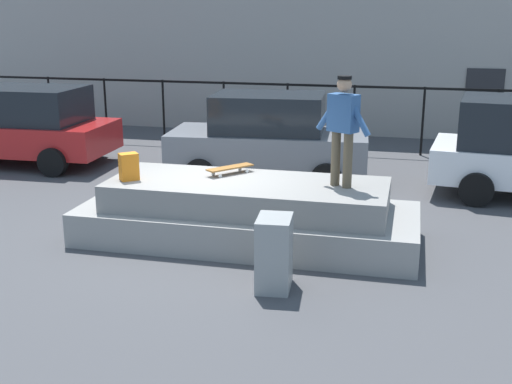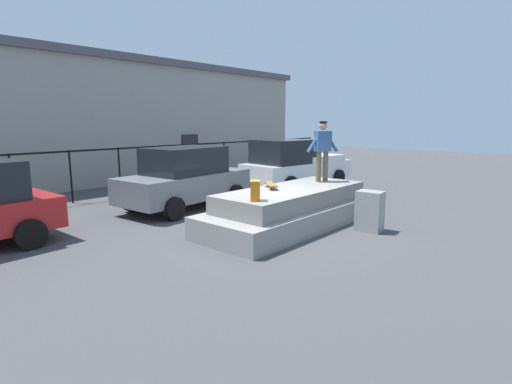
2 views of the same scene
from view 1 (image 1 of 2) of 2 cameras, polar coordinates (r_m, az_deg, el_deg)
The scene contains 10 objects.
ground_plane at distance 10.71m, azimuth -4.41°, elevation -3.67°, with size 60.00×60.00×0.00m, color #424244.
concrete_ledge at distance 10.26m, azimuth -0.76°, elevation -1.93°, with size 5.30×2.04×0.96m.
skateboarder at distance 9.72m, azimuth 7.65°, elevation 5.98°, with size 0.88×0.54×1.66m.
skateboard at distance 10.57m, azimuth -2.29°, elevation 2.13°, with size 0.67×0.76×0.12m.
backpack at distance 10.35m, azimuth -11.10°, elevation 2.19°, with size 0.28×0.20×0.43m, color orange.
car_red_hatchback_near at distance 16.29m, azimuth -19.98°, elevation 5.66°, with size 4.31×2.33×1.82m.
car_grey_sedan_mid at distance 13.72m, azimuth 1.10°, elevation 4.74°, with size 4.27×2.28×1.86m.
utility_box at distance 8.51m, azimuth 1.60°, elevation -5.39°, with size 0.44×0.60×0.98m, color gray.
fence_row at distance 16.97m, azimuth 2.77°, elevation 7.70°, with size 24.06×0.06×1.72m.
warehouse_building at distance 22.17m, azimuth 5.58°, elevation 13.48°, with size 25.67×6.69×5.36m.
Camera 1 is at (3.18, -9.58, 3.57)m, focal length 45.56 mm.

